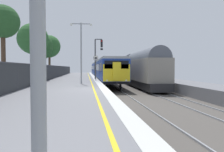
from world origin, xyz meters
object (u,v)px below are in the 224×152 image
signal_gantry (97,54)px  background_tree_right (33,40)px  platform_lamp_mid (81,48)px  commuter_train_at_platform (102,69)px  background_tree_back (3,23)px  speed_limit_sign (96,65)px  background_tree_centre (41,47)px  freight_train_adjacent_track (125,68)px  background_tree_left (49,47)px

signal_gantry → background_tree_right: size_ratio=0.77×
platform_lamp_mid → background_tree_right: 9.74m
commuter_train_at_platform → background_tree_back: 24.27m
speed_limit_sign → background_tree_right: bearing=162.1°
background_tree_centre → platform_lamp_mid: bearing=-66.9°
commuter_train_at_platform → background_tree_back: (-10.01, -21.74, 4.05)m
speed_limit_sign → background_tree_centre: size_ratio=0.42×
freight_train_adjacent_track → background_tree_back: (-14.02, -19.18, 3.82)m
background_tree_left → background_tree_right: (0.16, -13.66, -0.29)m
platform_lamp_mid → background_tree_centre: (-6.73, 15.77, 1.44)m
signal_gantry → background_tree_back: 13.10m
freight_train_adjacent_track → signal_gantry: size_ratio=7.30×
background_tree_left → background_tree_right: bearing=-89.3°
signal_gantry → background_tree_centre: background_tree_centre is taller
signal_gantry → platform_lamp_mid: (-1.93, -8.90, 0.01)m
freight_train_adjacent_track → platform_lamp_mid: bearing=-112.0°
background_tree_right → background_tree_left: bearing=90.7°
speed_limit_sign → platform_lamp_mid: size_ratio=0.52×
background_tree_left → platform_lamp_mid: bearing=-73.7°
freight_train_adjacent_track → background_tree_left: bearing=168.4°
commuter_train_at_platform → background_tree_left: background_tree_left is taller
freight_train_adjacent_track → commuter_train_at_platform: bearing=147.4°
platform_lamp_mid → background_tree_right: size_ratio=0.82×
background_tree_centre → speed_limit_sign: bearing=-52.4°
signal_gantry → background_tree_left: background_tree_left is taller
commuter_train_at_platform → freight_train_adjacent_track: 4.76m
freight_train_adjacent_track → background_tree_centre: 14.75m
background_tree_left → background_tree_back: background_tree_left is taller
background_tree_centre → background_tree_right: background_tree_centre is taller
freight_train_adjacent_track → speed_limit_sign: 14.56m
background_tree_right → background_tree_back: background_tree_right is taller
commuter_train_at_platform → background_tree_left: (-9.62, 0.24, 3.98)m
commuter_train_at_platform → freight_train_adjacent_track: (4.00, -2.56, 0.23)m
background_tree_left → background_tree_back: 21.98m
commuter_train_at_platform → background_tree_back: background_tree_back is taller
background_tree_left → background_tree_centre: background_tree_left is taller
platform_lamp_mid → background_tree_left: 22.10m
freight_train_adjacent_track → speed_limit_sign: size_ratio=13.28×
speed_limit_sign → background_tree_centre: bearing=127.6°
background_tree_centre → background_tree_right: size_ratio=1.01×
background_tree_centre → background_tree_back: 16.62m
freight_train_adjacent_track → background_tree_back: size_ratio=5.69×
freight_train_adjacent_track → background_tree_right: background_tree_right is taller
signal_gantry → background_tree_left: size_ratio=0.72×
freight_train_adjacent_track → platform_lamp_mid: platform_lamp_mid is taller
freight_train_adjacent_track → background_tree_centre: background_tree_centre is taller
commuter_train_at_platform → background_tree_centre: background_tree_centre is taller
commuter_train_at_platform → background_tree_centre: 11.90m
commuter_train_at_platform → signal_gantry: size_ratio=7.63×
speed_limit_sign → background_tree_left: (-7.77, 16.12, 3.38)m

